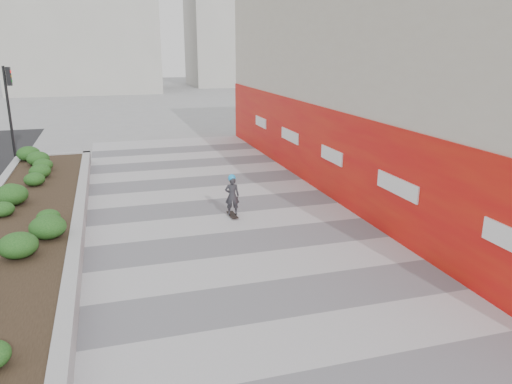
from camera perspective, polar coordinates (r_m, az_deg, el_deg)
ground at (r=9.12m, az=6.96°, el=-17.07°), size 160.00×160.00×0.00m
walkway at (r=11.56m, az=0.98°, el=-9.28°), size 8.00×36.00×0.01m
building at (r=18.91m, az=16.24°, el=12.57°), size 6.04×24.08×8.00m
planter at (r=14.85m, az=-24.82°, el=-3.23°), size 3.00×18.00×0.90m
traffic_signal_near at (r=24.87m, az=-26.36°, el=9.47°), size 0.33×0.28×4.20m
manhole_cover at (r=11.71m, az=3.34°, el=-8.98°), size 0.44×0.44×0.01m
skateboarder at (r=15.05m, az=-2.74°, el=-0.38°), size 0.48×0.72×1.34m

